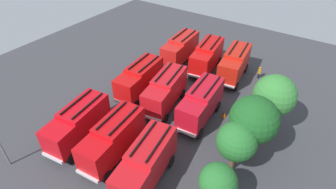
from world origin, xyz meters
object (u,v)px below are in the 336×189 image
Objects in this scene: firefighter_1 at (198,87)px; traffic_cone_1 at (224,115)px; fire_truck_5 at (113,138)px; firefighter_2 at (150,139)px; fire_truck_0 at (180,48)px; fire_truck_3 at (207,56)px; fire_truck_2 at (78,123)px; tree_1 at (254,120)px; fire_truck_1 at (140,78)px; fire_truck_4 at (165,90)px; firefighter_0 at (259,72)px; tree_2 at (237,142)px; fire_truck_6 at (235,63)px; fire_truck_8 at (146,163)px; traffic_cone_0 at (198,96)px; tree_3 at (218,182)px; tree_0 at (275,96)px; fire_truck_7 at (201,103)px.

firefighter_1 is 5.17m from traffic_cone_1.
firefighter_2 is (-2.61, 2.12, -1.17)m from fire_truck_5.
fire_truck_0 is 0.98× the size of fire_truck_3.
fire_truck_2 is 1.13× the size of tree_1.
fire_truck_0 is 0.99× the size of fire_truck_1.
fire_truck_0 is at bearing -96.53° from fire_truck_3.
firefighter_0 is at bearing 139.97° from fire_truck_4.
fire_truck_4 is at bearing -112.86° from tree_2.
firefighter_2 is at bearing 51.59° from firefighter_0.
fire_truck_5 is 4.23× the size of firefighter_2.
fire_truck_3 is at bearing -93.30° from fire_truck_6.
fire_truck_8 reaches higher than traffic_cone_0.
tree_2 is at bearing 67.38° from fire_truck_1.
fire_truck_6 is (-19.00, 7.97, 0.00)m from fire_truck_2.
fire_truck_1 is 7.11m from firefighter_1.
tree_1 is at bearing 178.56° from tree_3.
fire_truck_6 is 4.66× the size of firefighter_0.
firefighter_2 is at bearing 0.02° from fire_truck_3.
traffic_cone_1 is (7.97, 2.43, -1.82)m from fire_truck_6.
tree_0 reaches higher than tree_3.
firefighter_1 is at bearing -150.58° from traffic_cone_0.
fire_truck_8 is at bearing 157.26° from firefighter_2.
fire_truck_4 is at bearing 35.35° from firefighter_0.
tree_0 is at bearing 94.67° from firefighter_1.
fire_truck_5 is 1.16× the size of tree_0.
fire_truck_2 is (9.39, -0.04, 0.00)m from fire_truck_1.
fire_truck_4 is at bearing -76.07° from tree_0.
fire_truck_5 and fire_truck_8 have the same top height.
firefighter_1 is 0.31× the size of tree_2.
fire_truck_1 is (9.27, 0.08, 0.00)m from fire_truck_0.
firefighter_0 is (-20.81, 10.87, -1.27)m from fire_truck_2.
tree_3 is (-0.93, 14.18, 0.83)m from fire_truck_2.
fire_truck_3 is at bearing -140.82° from traffic_cone_1.
fire_truck_5 and fire_truck_6 have the same top height.
firefighter_2 is (-3.18, -2.06, -1.17)m from fire_truck_8.
firefighter_1 is at bearing -125.87° from tree_1.
firefighter_2 is 2.65× the size of traffic_cone_1.
fire_truck_3 is 9.65m from fire_truck_4.
fire_truck_4 reaches higher than traffic_cone_0.
fire_truck_2 is at bearing -70.55° from tree_2.
firefighter_2 is 9.04m from traffic_cone_1.
firefighter_1 is (-3.98, -2.45, -1.24)m from fire_truck_7.
fire_truck_5 reaches higher than firefighter_0.
fire_truck_1 is at bearing -65.22° from traffic_cone_0.
fire_truck_7 is at bearing 38.22° from fire_truck_0.
fire_truck_5 is at bearing 9.41° from fire_truck_0.
fire_truck_1 is 1.12× the size of tree_1.
tree_3 reaches higher than firefighter_1.
firefighter_1 reaches higher than firefighter_0.
tree_2 is (4.46, 5.61, 1.36)m from fire_truck_7.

